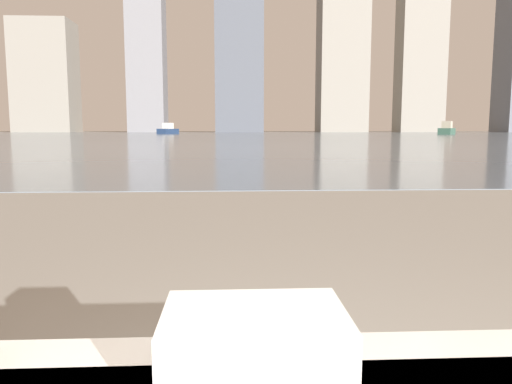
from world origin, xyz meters
TOP-DOWN VIEW (x-y plane):
  - towel_stack at (-0.06, 0.81)m, footprint 0.26×0.19m
  - harbor_water at (0.00, 62.00)m, footprint 180.00×110.00m
  - harbor_boat_0 at (32.02, 72.91)m, footprint 4.26×5.32m
  - harbor_boat_1 at (-10.02, 81.45)m, footprint 3.13×4.93m
  - skyline_tower_0 at (-41.87, 118.00)m, footprint 12.90×9.76m
  - skyline_tower_2 at (2.10, 118.00)m, footprint 10.88×10.76m

SIDE VIEW (x-z plane):
  - harbor_water at x=0.00m, z-range 0.00..0.01m
  - towel_stack at x=-0.06m, z-range 0.49..0.61m
  - harbor_boat_1 at x=-10.02m, z-range -0.25..1.50m
  - harbor_boat_0 at x=32.02m, z-range -0.28..1.66m
  - skyline_tower_0 at x=-41.87m, z-range 0.00..24.90m
  - skyline_tower_2 at x=2.10m, z-range 0.00..56.41m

